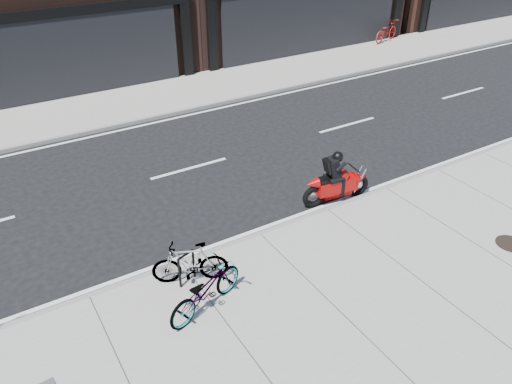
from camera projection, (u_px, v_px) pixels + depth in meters
ground at (221, 200)px, 13.18m from camera, size 120.00×120.00×0.00m
sidewalk_near at (344, 318)px, 9.51m from camera, size 60.00×6.00×0.13m
sidewalk_far at (125, 104)px, 18.78m from camera, size 60.00×3.50×0.13m
bike_rack at (186, 266)px, 10.05m from camera, size 0.42×0.17×0.73m
bicycle_front at (205, 289)px, 9.39m from camera, size 1.93×1.21×0.96m
bicycle_rear at (190, 263)px, 10.06m from camera, size 1.60×1.03×0.94m
motorcycle at (340, 181)px, 12.86m from camera, size 1.96×0.64×1.47m
bicycle_far at (386, 31)px, 25.75m from camera, size 2.13×1.28×1.06m
manhole_cover at (511, 244)px, 11.35m from camera, size 0.85×0.85×0.02m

